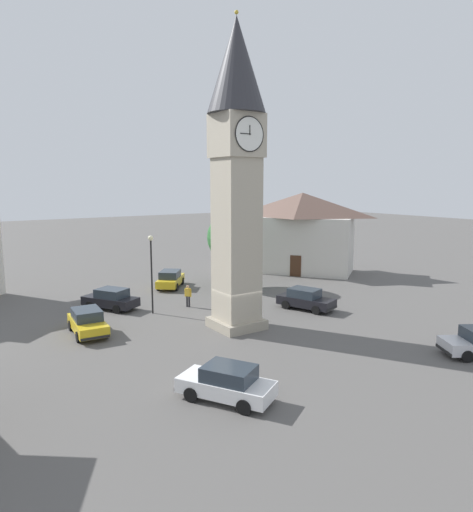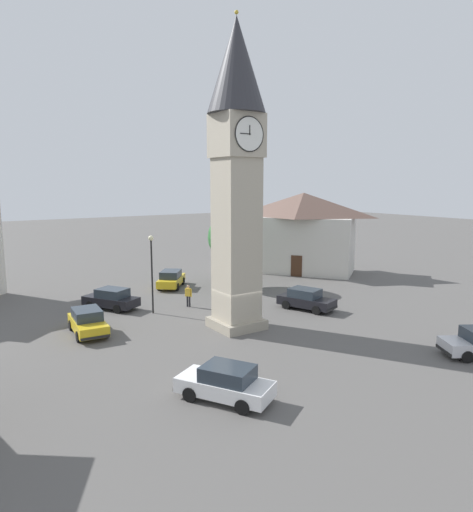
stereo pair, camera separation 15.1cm
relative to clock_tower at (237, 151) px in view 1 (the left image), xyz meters
name	(u,v)px [view 1 (the left image)]	position (x,y,z in m)	size (l,w,h in m)	color
ground_plane	(237,328)	(0.00, 0.00, -11.07)	(200.00, 200.00, 0.00)	#565451
clock_tower	(237,151)	(0.00, 0.00, 0.00)	(3.52, 3.52, 18.97)	gray
car_blue_kerb	(227,383)	(5.89, 7.95, -10.30)	(3.53, 4.42, 1.53)	white
car_silver_kerb	(111,299)	(5.18, -8.78, -10.30)	(3.58, 4.40, 1.53)	black
car_red_corner	(88,322)	(8.23, -4.07, -10.30)	(2.06, 4.25, 1.53)	gold
car_white_side	(306,299)	(-6.61, -0.75, -10.30)	(2.95, 4.45, 1.53)	black
car_green_alley	(170,279)	(-1.55, -12.74, -10.30)	(3.90, 4.27, 1.53)	gold
pedestrian	(188,294)	(0.20, -6.14, -10.06)	(0.39, 0.47, 1.69)	black
tree	(233,237)	(-6.21, -9.75, -6.62)	(4.52, 4.52, 6.72)	brown
building_corner_back	(302,232)	(-16.14, -11.80, -6.89)	(10.86, 11.92, 8.18)	beige
lamp_post	(151,262)	(3.10, -6.03, -7.40)	(0.36, 0.36, 5.56)	black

